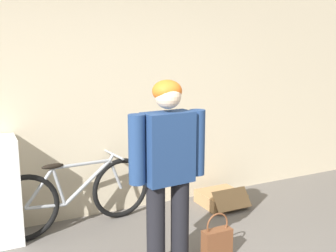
% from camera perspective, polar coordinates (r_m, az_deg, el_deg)
% --- Properties ---
extents(wall_back, '(8.00, 0.07, 2.60)m').
position_cam_1_polar(wall_back, '(4.39, -9.64, 3.66)').
color(wall_back, beige).
rests_on(wall_back, ground_plane).
extents(person, '(0.67, 0.25, 1.62)m').
position_cam_1_polar(person, '(3.21, -0.01, -5.50)').
color(person, black).
rests_on(person, ground_plane).
extents(bicycle, '(1.71, 0.46, 0.75)m').
position_cam_1_polar(bicycle, '(4.25, -13.19, -9.82)').
color(bicycle, black).
rests_on(bicycle, ground_plane).
extents(handbag, '(0.27, 0.11, 0.43)m').
position_cam_1_polar(handbag, '(3.70, 7.12, -16.36)').
color(handbag, brown).
rests_on(handbag, ground_plane).
extents(cardboard_box, '(0.49, 0.54, 0.25)m').
position_cam_1_polar(cardboard_box, '(4.88, 7.68, -10.35)').
color(cardboard_box, '#A87F51').
rests_on(cardboard_box, ground_plane).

